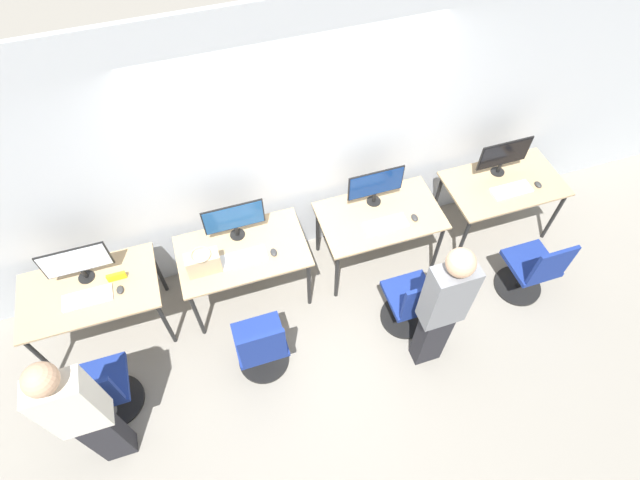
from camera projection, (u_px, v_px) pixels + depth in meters
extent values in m
plane|color=gray|center=(324.00, 303.00, 5.14)|extent=(20.00, 20.00, 0.00)
cube|color=#B7BCC1|center=(296.00, 148.00, 4.49)|extent=(12.00, 0.05, 2.80)
cube|color=tan|center=(88.00, 291.00, 4.37)|extent=(1.19, 0.71, 0.02)
cylinder|color=black|center=(42.00, 358.00, 4.40)|extent=(0.04, 0.04, 0.73)
cylinder|color=black|center=(166.00, 323.00, 4.60)|extent=(0.04, 0.04, 0.73)
cylinder|color=black|center=(42.00, 300.00, 4.74)|extent=(0.04, 0.04, 0.73)
cylinder|color=black|center=(158.00, 270.00, 4.94)|extent=(0.04, 0.04, 0.73)
cylinder|color=black|center=(87.00, 277.00, 4.43)|extent=(0.14, 0.14, 0.01)
cylinder|color=black|center=(84.00, 273.00, 4.38)|extent=(0.04, 0.04, 0.11)
cube|color=black|center=(75.00, 261.00, 4.23)|extent=(0.56, 0.01, 0.31)
cube|color=silver|center=(75.00, 261.00, 4.22)|extent=(0.54, 0.01, 0.28)
cube|color=silver|center=(88.00, 298.00, 4.30)|extent=(0.42, 0.17, 0.02)
ellipsoid|color=#333333|center=(120.00, 290.00, 4.34)|extent=(0.06, 0.09, 0.03)
cylinder|color=black|center=(118.00, 401.00, 4.52)|extent=(0.48, 0.48, 0.03)
cylinder|color=black|center=(110.00, 393.00, 4.35)|extent=(0.04, 0.04, 0.39)
cube|color=navy|center=(101.00, 384.00, 4.17)|extent=(0.44, 0.44, 0.05)
cube|color=navy|center=(91.00, 396.00, 3.86)|extent=(0.40, 0.04, 0.44)
cube|color=#232328|center=(107.00, 434.00, 3.98)|extent=(0.25, 0.16, 0.79)
cube|color=silver|center=(70.00, 404.00, 3.39)|extent=(0.36, 0.20, 0.68)
sphere|color=tan|center=(40.00, 380.00, 3.03)|extent=(0.22, 0.22, 0.22)
cube|color=tan|center=(242.00, 251.00, 4.62)|extent=(1.19, 0.71, 0.02)
cylinder|color=black|center=(197.00, 315.00, 4.65)|extent=(0.04, 0.04, 0.73)
cylinder|color=black|center=(309.00, 284.00, 4.85)|extent=(0.04, 0.04, 0.73)
cylinder|color=black|center=(187.00, 263.00, 5.00)|extent=(0.04, 0.04, 0.73)
cylinder|color=black|center=(292.00, 236.00, 5.20)|extent=(0.04, 0.04, 0.73)
cylinder|color=black|center=(238.00, 235.00, 4.71)|extent=(0.14, 0.14, 0.01)
cylinder|color=black|center=(237.00, 231.00, 4.66)|extent=(0.04, 0.04, 0.11)
cube|color=black|center=(234.00, 217.00, 4.51)|extent=(0.56, 0.01, 0.31)
cube|color=navy|center=(234.00, 218.00, 4.50)|extent=(0.54, 0.01, 0.28)
cube|color=silver|center=(244.00, 258.00, 4.55)|extent=(0.42, 0.17, 0.02)
ellipsoid|color=#333333|center=(274.00, 252.00, 4.58)|extent=(0.06, 0.09, 0.03)
cylinder|color=black|center=(264.00, 359.00, 4.76)|extent=(0.48, 0.48, 0.03)
cylinder|color=black|center=(262.00, 350.00, 4.59)|extent=(0.04, 0.04, 0.39)
cube|color=navy|center=(260.00, 340.00, 4.41)|extent=(0.44, 0.44, 0.05)
cube|color=navy|center=(263.00, 348.00, 4.10)|extent=(0.40, 0.04, 0.44)
cube|color=tan|center=(380.00, 216.00, 4.87)|extent=(1.19, 0.71, 0.02)
cylinder|color=black|center=(337.00, 276.00, 4.90)|extent=(0.04, 0.04, 0.73)
cylinder|color=black|center=(438.00, 248.00, 5.10)|extent=(0.04, 0.04, 0.73)
cylinder|color=black|center=(318.00, 229.00, 5.25)|extent=(0.04, 0.04, 0.73)
cylinder|color=black|center=(413.00, 205.00, 5.45)|extent=(0.04, 0.04, 0.73)
cylinder|color=black|center=(374.00, 201.00, 4.96)|extent=(0.14, 0.14, 0.01)
cylinder|color=black|center=(374.00, 197.00, 4.91)|extent=(0.04, 0.04, 0.11)
cube|color=black|center=(376.00, 183.00, 4.76)|extent=(0.56, 0.01, 0.31)
cube|color=navy|center=(376.00, 184.00, 4.75)|extent=(0.54, 0.01, 0.28)
cube|color=silver|center=(386.00, 225.00, 4.78)|extent=(0.42, 0.17, 0.02)
ellipsoid|color=#333333|center=(415.00, 218.00, 4.82)|extent=(0.06, 0.09, 0.03)
cylinder|color=black|center=(404.00, 317.00, 5.03)|extent=(0.48, 0.48, 0.03)
cylinder|color=black|center=(407.00, 307.00, 4.86)|extent=(0.04, 0.04, 0.39)
cube|color=navy|center=(410.00, 295.00, 4.68)|extent=(0.44, 0.44, 0.05)
cube|color=navy|center=(424.00, 300.00, 4.37)|extent=(0.40, 0.04, 0.44)
cube|color=#232328|center=(431.00, 336.00, 4.49)|extent=(0.25, 0.16, 0.79)
cube|color=slate|center=(448.00, 295.00, 3.90)|extent=(0.36, 0.20, 0.68)
sphere|color=tan|center=(461.00, 263.00, 3.53)|extent=(0.22, 0.22, 0.22)
cube|color=tan|center=(505.00, 184.00, 5.12)|extent=(1.19, 0.71, 0.02)
cylinder|color=black|center=(463.00, 241.00, 5.15)|extent=(0.04, 0.04, 0.73)
cylinder|color=black|center=(554.00, 216.00, 5.35)|extent=(0.04, 0.04, 0.73)
cylinder|color=black|center=(436.00, 199.00, 5.50)|extent=(0.04, 0.04, 0.73)
cylinder|color=black|center=(523.00, 177.00, 5.70)|extent=(0.04, 0.04, 0.73)
cylinder|color=black|center=(497.00, 172.00, 5.20)|extent=(0.14, 0.14, 0.01)
cylinder|color=black|center=(499.00, 168.00, 5.15)|extent=(0.04, 0.04, 0.11)
cube|color=black|center=(504.00, 153.00, 5.00)|extent=(0.56, 0.01, 0.31)
cube|color=black|center=(505.00, 154.00, 4.99)|extent=(0.54, 0.01, 0.28)
cube|color=silver|center=(511.00, 190.00, 5.04)|extent=(0.42, 0.17, 0.02)
ellipsoid|color=#333333|center=(538.00, 185.00, 5.08)|extent=(0.06, 0.09, 0.03)
cylinder|color=black|center=(517.00, 286.00, 5.24)|extent=(0.48, 0.48, 0.03)
cylinder|color=black|center=(524.00, 275.00, 5.07)|extent=(0.04, 0.04, 0.39)
cube|color=navy|center=(531.00, 263.00, 4.90)|extent=(0.44, 0.44, 0.05)
cube|color=navy|center=(552.00, 265.00, 4.59)|extent=(0.40, 0.04, 0.44)
cube|color=tan|center=(203.00, 263.00, 4.39)|extent=(0.30, 0.14, 0.22)
torus|color=tan|center=(201.00, 254.00, 4.29)|extent=(0.18, 0.18, 0.01)
cube|color=yellow|center=(117.00, 277.00, 4.39)|extent=(0.16, 0.03, 0.08)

